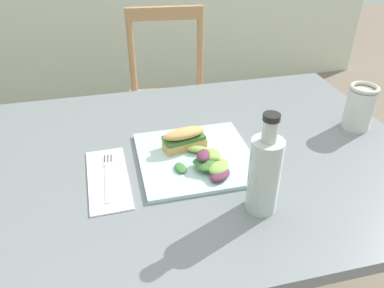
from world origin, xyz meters
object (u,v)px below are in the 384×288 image
at_px(mason_jar_iced_tea, 359,109).
at_px(chair_wooden_far, 170,101).
at_px(dining_table, 172,196).
at_px(sandwich_half_front, 184,138).
at_px(plate_lunch, 196,157).
at_px(fork_on_napkin, 108,173).
at_px(bottle_cold_brew, 264,178).

bearing_deg(mason_jar_iced_tea, chair_wooden_far, 114.34).
bearing_deg(dining_table, sandwich_half_front, 29.09).
distance_m(chair_wooden_far, plate_lunch, 0.96).
relative_size(dining_table, mason_jar_iced_tea, 9.90).
relative_size(chair_wooden_far, fork_on_napkin, 4.68).
xyz_separation_m(sandwich_half_front, fork_on_napkin, (-0.20, -0.06, -0.03)).
bearing_deg(chair_wooden_far, plate_lunch, -96.08).
height_order(dining_table, plate_lunch, plate_lunch).
bearing_deg(plate_lunch, chair_wooden_far, 83.92).
xyz_separation_m(fork_on_napkin, bottle_cold_brew, (0.31, -0.19, 0.07)).
xyz_separation_m(chair_wooden_far, fork_on_napkin, (-0.32, -0.92, 0.30)).
bearing_deg(dining_table, mason_jar_iced_tea, 2.78).
bearing_deg(dining_table, fork_on_napkin, -167.54).
bearing_deg(chair_wooden_far, fork_on_napkin, -108.95).
relative_size(plate_lunch, mason_jar_iced_tea, 2.21).
bearing_deg(chair_wooden_far, mason_jar_iced_tea, -65.66).
distance_m(dining_table, mason_jar_iced_tea, 0.58).
height_order(sandwich_half_front, mason_jar_iced_tea, mason_jar_iced_tea).
bearing_deg(plate_lunch, dining_table, 160.77).
bearing_deg(chair_wooden_far, bottle_cold_brew, -90.31).
bearing_deg(dining_table, chair_wooden_far, 79.98).
distance_m(dining_table, chair_wooden_far, 0.91).
xyz_separation_m(chair_wooden_far, sandwich_half_front, (-0.12, -0.86, 0.33)).
bearing_deg(fork_on_napkin, bottle_cold_brew, -31.71).
xyz_separation_m(plate_lunch, bottle_cold_brew, (0.09, -0.21, 0.08)).
bearing_deg(sandwich_half_front, bottle_cold_brew, -66.33).
bearing_deg(bottle_cold_brew, dining_table, 123.54).
relative_size(fork_on_napkin, mason_jar_iced_tea, 1.44).
bearing_deg(chair_wooden_far, dining_table, -100.02).
relative_size(dining_table, chair_wooden_far, 1.46).
height_order(dining_table, sandwich_half_front, sandwich_half_front).
xyz_separation_m(plate_lunch, sandwich_half_front, (-0.02, 0.04, 0.03)).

